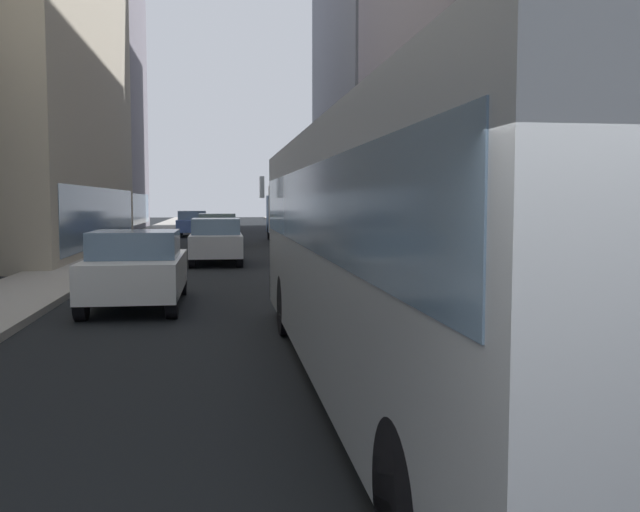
{
  "coord_description": "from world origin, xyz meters",
  "views": [
    {
      "loc": [
        -1.02,
        -1.16,
        2.25
      ],
      "look_at": [
        0.48,
        9.35,
        1.4
      ],
      "focal_mm": 38.96,
      "sensor_mm": 36.0,
      "label": 1
    }
  ],
  "objects": [
    {
      "name": "car_white_van",
      "position": [
        -2.8,
        13.85,
        0.82
      ],
      "size": [
        1.89,
        4.2,
        1.62
      ],
      "color": "silver",
      "rests_on": "ground"
    },
    {
      "name": "car_blue_hatchback",
      "position": [
        -2.8,
        43.46,
        0.82
      ],
      "size": [
        1.86,
        4.1,
        1.62
      ],
      "color": "#4C6BB7",
      "rests_on": "ground"
    },
    {
      "name": "building_right_mid",
      "position": [
        11.9,
        30.25,
        11.2
      ],
      "size": [
        9.12,
        21.46,
        22.41
      ],
      "color": "slate",
      "rests_on": "ground"
    },
    {
      "name": "car_silver_sedan",
      "position": [
        -1.2,
        24.0,
        0.82
      ],
      "size": [
        1.81,
        4.38,
        1.62
      ],
      "color": "#B7BABF",
      "rests_on": "ground"
    },
    {
      "name": "transit_bus",
      "position": [
        1.2,
        6.75,
        1.78
      ],
      "size": [
        2.78,
        11.53,
        3.05
      ],
      "color": "#999EA3",
      "rests_on": "ground"
    },
    {
      "name": "car_yellow_taxi",
      "position": [
        -1.2,
        33.49,
        0.82
      ],
      "size": [
        1.91,
        3.99,
        1.62
      ],
      "color": "yellow",
      "rests_on": "ground"
    },
    {
      "name": "box_truck",
      "position": [
        2.8,
        36.11,
        1.67
      ],
      "size": [
        2.3,
        7.5,
        3.05
      ],
      "color": "#19519E",
      "rests_on": "ground"
    },
    {
      "name": "car_black_suv",
      "position": [
        2.8,
        24.98,
        0.82
      ],
      "size": [
        1.88,
        4.04,
        1.62
      ],
      "color": "black",
      "rests_on": "ground"
    },
    {
      "name": "ground_plane",
      "position": [
        0.0,
        35.0,
        0.0
      ],
      "size": [
        120.0,
        120.0,
        0.0
      ],
      "primitive_type": "plane",
      "color": "black"
    },
    {
      "name": "car_grey_wagon",
      "position": [
        2.8,
        16.84,
        0.82
      ],
      "size": [
        1.75,
        4.05,
        1.62
      ],
      "color": "slate",
      "rests_on": "ground"
    },
    {
      "name": "building_right_far",
      "position": [
        11.9,
        53.58,
        14.71
      ],
      "size": [
        8.67,
        21.08,
        29.44
      ],
      "color": "slate",
      "rests_on": "ground"
    },
    {
      "name": "sidewalk_right",
      "position": [
        5.7,
        35.0,
        0.07
      ],
      "size": [
        2.4,
        110.0,
        0.15
      ],
      "primitive_type": "cube",
      "color": "#ADA89E",
      "rests_on": "ground"
    },
    {
      "name": "sidewalk_left",
      "position": [
        -5.7,
        35.0,
        0.07
      ],
      "size": [
        2.4,
        110.0,
        0.15
      ],
      "primitive_type": "cube",
      "color": "#9E9991",
      "rests_on": "ground"
    }
  ]
}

